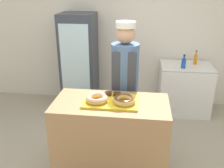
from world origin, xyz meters
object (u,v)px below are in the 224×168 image
(beverage_fridge, at_px, (79,62))
(donut_light_glaze, at_px, (97,98))
(baker_person, at_px, (125,85))
(bottle_orange, at_px, (196,59))
(serving_tray, at_px, (111,101))
(brownie_back_left, at_px, (108,94))
(chest_freezer, at_px, (184,88))
(bottle_blue, at_px, (184,63))
(brownie_back_right, at_px, (117,94))
(donut_chocolate_glaze, at_px, (124,100))

(beverage_fridge, bearing_deg, donut_light_glaze, -69.95)
(baker_person, xyz_separation_m, bottle_orange, (1.13, 1.27, 0.03))
(serving_tray, xyz_separation_m, beverage_fridge, (-0.80, 1.74, -0.11))
(brownie_back_left, bearing_deg, serving_tray, -69.26)
(donut_light_glaze, bearing_deg, chest_freezer, 55.24)
(brownie_back_left, relative_size, bottle_orange, 0.33)
(beverage_fridge, height_order, bottle_orange, beverage_fridge)
(serving_tray, height_order, beverage_fridge, beverage_fridge)
(donut_light_glaze, distance_m, chest_freezer, 2.25)
(donut_light_glaze, bearing_deg, serving_tray, 15.48)
(bottle_blue, bearing_deg, chest_freezer, 62.80)
(brownie_back_left, distance_m, chest_freezer, 2.05)
(brownie_back_left, bearing_deg, donut_light_glaze, -117.82)
(brownie_back_left, xyz_separation_m, bottle_blue, (1.06, 1.44, -0.03))
(brownie_back_left, height_order, beverage_fridge, beverage_fridge)
(brownie_back_left, distance_m, brownie_back_right, 0.11)
(chest_freezer, bearing_deg, serving_tray, -122.00)
(serving_tray, bearing_deg, chest_freezer, 58.00)
(chest_freezer, height_order, bottle_blue, bottle_blue)
(beverage_fridge, bearing_deg, bottle_blue, -5.12)
(bottle_blue, bearing_deg, baker_person, -131.19)
(brownie_back_left, relative_size, brownie_back_right, 1.00)
(beverage_fridge, bearing_deg, chest_freezer, 0.20)
(brownie_back_left, height_order, bottle_orange, bottle_orange)
(brownie_back_right, xyz_separation_m, bottle_blue, (0.95, 1.44, -0.03))
(donut_chocolate_glaze, relative_size, bottle_orange, 1.03)
(brownie_back_right, relative_size, baker_person, 0.05)
(serving_tray, xyz_separation_m, brownie_back_right, (0.05, 0.14, 0.03))
(serving_tray, relative_size, donut_chocolate_glaze, 2.45)
(serving_tray, relative_size, donut_light_glaze, 2.45)
(baker_person, relative_size, chest_freezer, 2.01)
(serving_tray, relative_size, brownie_back_right, 7.58)
(beverage_fridge, relative_size, bottle_orange, 7.15)
(serving_tray, xyz_separation_m, chest_freezer, (1.09, 1.75, -0.52))
(brownie_back_right, bearing_deg, donut_light_glaze, -138.06)
(beverage_fridge, bearing_deg, brownie_back_left, -64.98)
(donut_chocolate_glaze, bearing_deg, brownie_back_right, 117.82)
(brownie_back_left, bearing_deg, donut_chocolate_glaze, -41.94)
(brownie_back_left, relative_size, baker_person, 0.05)
(donut_light_glaze, bearing_deg, bottle_orange, 53.39)
(serving_tray, bearing_deg, baker_person, 78.90)
(chest_freezer, bearing_deg, baker_person, -129.49)
(donut_light_glaze, height_order, bottle_blue, bottle_blue)
(donut_chocolate_glaze, height_order, brownie_back_right, donut_chocolate_glaze)
(brownie_back_right, bearing_deg, brownie_back_left, 180.00)
(donut_light_glaze, height_order, bottle_orange, bottle_orange)
(donut_light_glaze, distance_m, brownie_back_right, 0.27)
(brownie_back_right, relative_size, bottle_orange, 0.33)
(baker_person, xyz_separation_m, beverage_fridge, (-0.91, 1.19, -0.08))
(brownie_back_left, bearing_deg, baker_person, 68.59)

